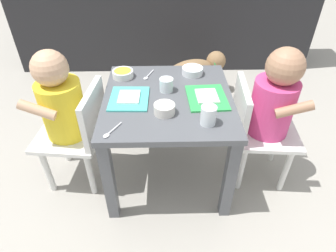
# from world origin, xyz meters

# --- Properties ---
(ground_plane) EXTENTS (7.00, 7.00, 0.00)m
(ground_plane) POSITION_xyz_m (0.00, 0.00, 0.00)
(ground_plane) COLOR #9E998E
(dining_table) EXTENTS (0.54, 0.57, 0.45)m
(dining_table) POSITION_xyz_m (0.00, 0.00, 0.37)
(dining_table) COLOR #515459
(dining_table) RESTS_ON ground
(seated_child_left) EXTENTS (0.31, 0.31, 0.66)m
(seated_child_left) POSITION_xyz_m (-0.43, -0.02, 0.41)
(seated_child_left) COLOR silver
(seated_child_left) RESTS_ON ground
(seated_child_right) EXTENTS (0.30, 0.30, 0.67)m
(seated_child_right) POSITION_xyz_m (0.43, -0.02, 0.42)
(seated_child_right) COLOR silver
(seated_child_right) RESTS_ON ground
(dog) EXTENTS (0.45, 0.30, 0.30)m
(dog) POSITION_xyz_m (0.19, 0.71, 0.19)
(dog) COLOR olive
(dog) RESTS_ON ground
(food_tray_left) EXTENTS (0.16, 0.19, 0.02)m
(food_tray_left) POSITION_xyz_m (-0.16, -0.02, 0.45)
(food_tray_left) COLOR #4CC6BC
(food_tray_left) RESTS_ON dining_table
(food_tray_right) EXTENTS (0.17, 0.21, 0.02)m
(food_tray_right) POSITION_xyz_m (0.16, -0.02, 0.45)
(food_tray_right) COLOR green
(food_tray_right) RESTS_ON dining_table
(water_cup_left) EXTENTS (0.06, 0.06, 0.07)m
(water_cup_left) POSITION_xyz_m (0.14, -0.18, 0.48)
(water_cup_left) COLOR white
(water_cup_left) RESTS_ON dining_table
(water_cup_right) EXTENTS (0.06, 0.06, 0.06)m
(water_cup_right) POSITION_xyz_m (-0.01, 0.05, 0.47)
(water_cup_right) COLOR white
(water_cup_right) RESTS_ON dining_table
(cereal_bowl_left_side) EXTENTS (0.08, 0.08, 0.04)m
(cereal_bowl_left_side) POSITION_xyz_m (-0.02, -0.12, 0.47)
(cereal_bowl_left_side) COLOR silver
(cereal_bowl_left_side) RESTS_ON dining_table
(cereal_bowl_right_side) EXTENTS (0.10, 0.10, 0.03)m
(cereal_bowl_right_side) POSITION_xyz_m (0.12, 0.20, 0.46)
(cereal_bowl_right_side) COLOR white
(cereal_bowl_right_side) RESTS_ON dining_table
(veggie_bowl_far) EXTENTS (0.10, 0.10, 0.03)m
(veggie_bowl_far) POSITION_xyz_m (-0.20, 0.18, 0.46)
(veggie_bowl_far) COLOR white
(veggie_bowl_far) RESTS_ON dining_table
(spoon_by_left_tray) EXTENTS (0.06, 0.09, 0.01)m
(spoon_by_left_tray) POSITION_xyz_m (-0.21, -0.23, 0.45)
(spoon_by_left_tray) COLOR silver
(spoon_by_left_tray) RESTS_ON dining_table
(spoon_by_right_tray) EXTENTS (0.05, 0.10, 0.01)m
(spoon_by_right_tray) POSITION_xyz_m (-0.09, 0.18, 0.45)
(spoon_by_right_tray) COLOR silver
(spoon_by_right_tray) RESTS_ON dining_table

